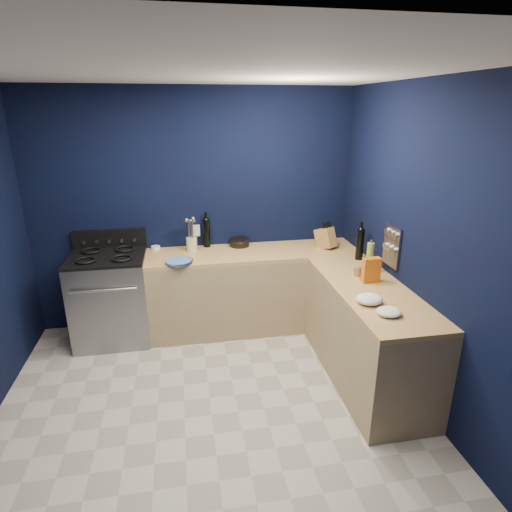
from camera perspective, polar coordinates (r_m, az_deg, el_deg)
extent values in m
cube|color=#ADA898|center=(3.71, -6.02, -20.73)|extent=(3.50, 3.50, 0.02)
cube|color=silver|center=(2.85, -8.04, 23.98)|extent=(3.50, 3.50, 0.02)
cube|color=black|center=(4.72, -8.28, 6.08)|extent=(3.50, 0.02, 2.60)
cube|color=black|center=(3.58, 22.48, 0.42)|extent=(0.02, 3.50, 2.60)
cube|color=black|center=(1.53, -2.15, -25.40)|extent=(3.50, 0.02, 2.60)
cube|color=#9C865E|center=(4.75, -0.34, -4.73)|extent=(2.30, 0.63, 0.86)
cube|color=olive|center=(4.58, -0.35, 0.41)|extent=(2.30, 0.63, 0.04)
cube|color=#9C865E|center=(4.00, 14.69, -10.36)|extent=(0.63, 1.67, 0.86)
cube|color=olive|center=(3.80, 15.26, -4.46)|extent=(0.63, 1.67, 0.04)
cube|color=gray|center=(4.73, -18.97, -5.56)|extent=(0.76, 0.66, 0.92)
cube|color=black|center=(4.46, -19.50, -7.37)|extent=(0.59, 0.02, 0.42)
cube|color=black|center=(4.56, -19.61, -0.14)|extent=(0.76, 0.66, 0.03)
cube|color=black|center=(4.81, -19.24, 2.22)|extent=(0.76, 0.06, 0.20)
cube|color=gray|center=(4.05, 17.92, 1.30)|extent=(0.02, 0.28, 0.38)
cube|color=white|center=(4.75, -8.14, 3.44)|extent=(0.09, 0.02, 0.13)
cylinder|color=#3F56A0|center=(4.29, -10.42, -0.77)|extent=(0.27, 0.27, 0.03)
cylinder|color=white|center=(4.76, -13.43, 1.09)|extent=(0.13, 0.13, 0.04)
cylinder|color=beige|center=(4.63, -8.69, 1.57)|extent=(0.13, 0.13, 0.15)
cylinder|color=black|center=(4.72, -6.72, 3.08)|extent=(0.08, 0.08, 0.31)
cylinder|color=black|center=(4.75, -2.26, 1.87)|extent=(0.29, 0.29, 0.09)
cube|color=olive|center=(4.73, 9.39, 2.41)|extent=(0.24, 0.28, 0.27)
cylinder|color=black|center=(4.42, 13.89, 1.52)|extent=(0.10, 0.10, 0.32)
cylinder|color=#7BA53D|center=(4.11, 15.16, -0.18)|extent=(0.08, 0.08, 0.29)
cylinder|color=olive|center=(3.99, 13.74, -2.08)|extent=(0.06, 0.06, 0.10)
cylinder|color=olive|center=(4.01, 13.41, -2.08)|extent=(0.05, 0.05, 0.08)
cube|color=red|center=(3.88, 15.33, -1.84)|extent=(0.15, 0.07, 0.23)
ellipsoid|color=white|center=(3.48, 15.10, -5.66)|extent=(0.26, 0.24, 0.08)
ellipsoid|color=white|center=(3.34, 17.56, -7.22)|extent=(0.23, 0.22, 0.06)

